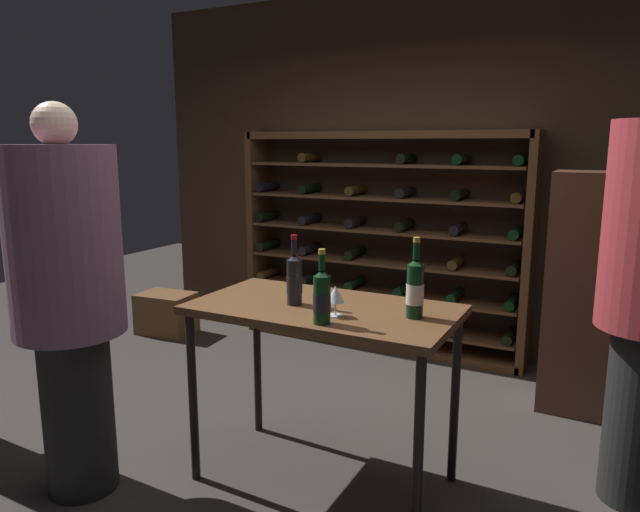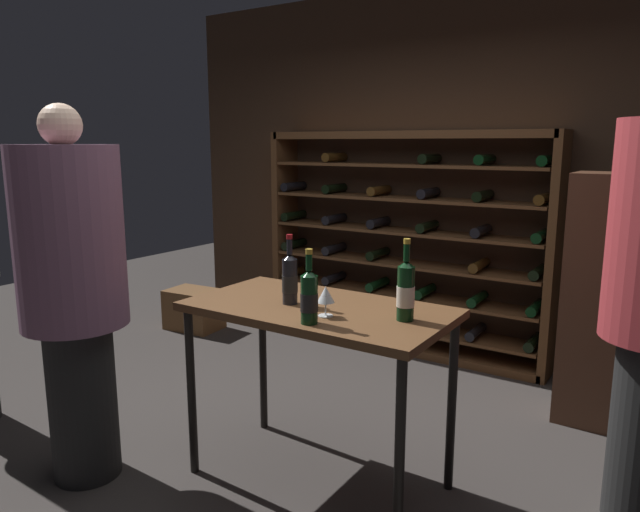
% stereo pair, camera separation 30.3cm
% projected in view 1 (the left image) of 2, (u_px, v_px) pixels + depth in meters
% --- Properties ---
extents(ground_plane, '(10.40, 10.40, 0.00)m').
position_uv_depth(ground_plane, '(282.00, 464.00, 3.14)').
color(ground_plane, '#383330').
extents(back_wall, '(4.95, 0.10, 2.91)m').
position_uv_depth(back_wall, '(418.00, 172.00, 4.78)').
color(back_wall, '#3D2B1E').
rests_on(back_wall, ground).
extents(wine_rack, '(2.42, 0.32, 1.78)m').
position_uv_depth(wine_rack, '(380.00, 243.00, 4.81)').
color(wine_rack, brown).
rests_on(wine_rack, ground).
extents(tasting_table, '(1.27, 0.68, 0.92)m').
position_uv_depth(tasting_table, '(324.00, 325.00, 2.84)').
color(tasting_table, brown).
rests_on(tasting_table, ground).
extents(person_guest_khaki, '(0.51, 0.51, 1.87)m').
position_uv_depth(person_guest_khaki, '(68.00, 287.00, 2.73)').
color(person_guest_khaki, black).
rests_on(person_guest_khaki, ground).
extents(wine_crate, '(0.51, 0.38, 0.37)m').
position_uv_depth(wine_crate, '(167.00, 313.00, 5.27)').
color(wine_crate, brown).
rests_on(wine_crate, ground).
extents(display_cabinet, '(0.44, 0.36, 1.52)m').
position_uv_depth(display_cabinet, '(583.00, 294.00, 3.65)').
color(display_cabinet, '#4C2D1E').
rests_on(display_cabinet, ground).
extents(wine_bottle_gold_foil, '(0.08, 0.08, 0.33)m').
position_uv_depth(wine_bottle_gold_foil, '(322.00, 297.00, 2.52)').
color(wine_bottle_gold_foil, black).
rests_on(wine_bottle_gold_foil, tasting_table).
extents(wine_bottle_green_slim, '(0.08, 0.08, 0.37)m').
position_uv_depth(wine_bottle_green_slim, '(415.00, 288.00, 2.60)').
color(wine_bottle_green_slim, black).
rests_on(wine_bottle_green_slim, tasting_table).
extents(wine_bottle_amber_reserve, '(0.08, 0.08, 0.34)m').
position_uv_depth(wine_bottle_amber_reserve, '(294.00, 279.00, 2.82)').
color(wine_bottle_amber_reserve, black).
rests_on(wine_bottle_amber_reserve, tasting_table).
extents(wine_glass_stemmed_right, '(0.08, 0.08, 0.14)m').
position_uv_depth(wine_glass_stemmed_right, '(335.00, 295.00, 2.63)').
color(wine_glass_stemmed_right, silver).
rests_on(wine_glass_stemmed_right, tasting_table).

